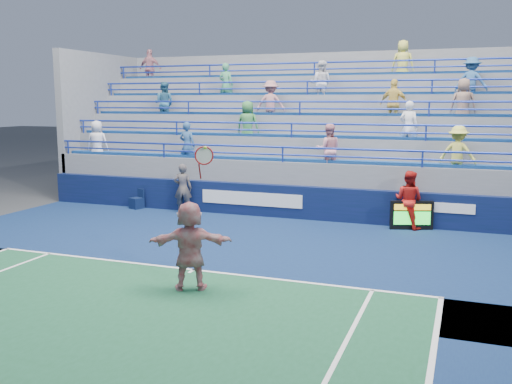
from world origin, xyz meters
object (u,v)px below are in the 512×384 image
at_px(serve_speed_board, 412,215).
at_px(tennis_player, 190,245).
at_px(judge_chair, 137,202).
at_px(ball_girl, 408,200).
at_px(line_judge, 183,188).

distance_m(serve_speed_board, tennis_player, 8.23).
xyz_separation_m(serve_speed_board, judge_chair, (-9.67, 0.06, -0.22)).
height_order(judge_chair, ball_girl, ball_girl).
relative_size(serve_speed_board, tennis_player, 0.42).
bearing_deg(serve_speed_board, line_judge, 179.99).
distance_m(serve_speed_board, ball_girl, 0.48).
bearing_deg(tennis_player, line_judge, 118.61).
distance_m(serve_speed_board, judge_chair, 9.67).
xyz_separation_m(judge_chair, line_judge, (1.92, -0.06, 0.63)).
relative_size(tennis_player, line_judge, 1.74).
height_order(tennis_player, ball_girl, tennis_player).
distance_m(serve_speed_board, line_judge, 7.76).
xyz_separation_m(tennis_player, ball_girl, (3.64, 7.43, -0.04)).
height_order(tennis_player, line_judge, tennis_player).
relative_size(serve_speed_board, judge_chair, 1.75).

